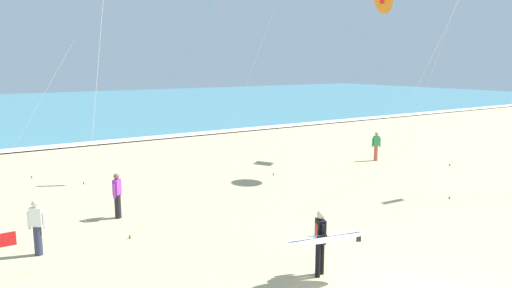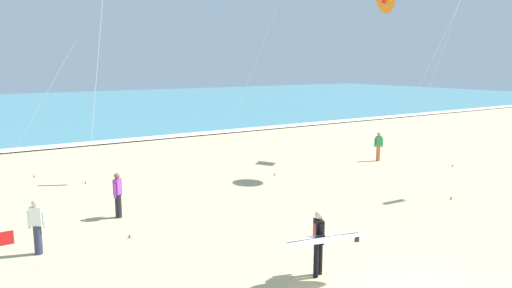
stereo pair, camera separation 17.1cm
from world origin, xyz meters
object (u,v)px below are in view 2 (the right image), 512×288
(bystander_white_top, at_px, (37,226))
(bystander_green_top, at_px, (378,146))
(surfer_lead, at_px, (321,239))
(bystander_purple_top, at_px, (118,195))

(bystander_white_top, bearing_deg, bystander_green_top, 12.19)
(surfer_lead, distance_m, bystander_white_top, 7.88)
(bystander_purple_top, bearing_deg, bystander_white_top, -145.70)
(bystander_white_top, distance_m, bystander_purple_top, 3.48)
(surfer_lead, height_order, bystander_purple_top, surfer_lead)
(surfer_lead, relative_size, bystander_purple_top, 1.32)
(bystander_white_top, xyz_separation_m, bystander_purple_top, (2.87, 1.96, 0.00))
(surfer_lead, bearing_deg, bystander_purple_top, 110.28)
(bystander_purple_top, height_order, bystander_green_top, same)
(bystander_purple_top, bearing_deg, bystander_green_top, 7.20)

